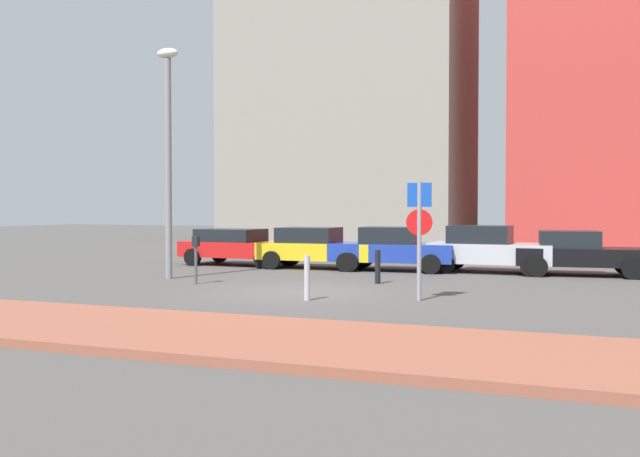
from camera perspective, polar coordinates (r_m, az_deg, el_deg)
The scene contains 13 objects.
ground_plane at distance 17.17m, azimuth -1.70°, elevation -5.37°, with size 120.00×120.00×0.00m, color #4C4947.
sidewalk_brick at distance 11.71m, azimuth -13.67°, elevation -8.36°, with size 40.00×3.39×0.14m, color #93513D.
parked_car_red at distance 25.51m, azimuth -6.95°, elevation -1.45°, with size 4.46×2.25×1.36m.
parked_car_yellow at distance 23.98m, azimuth -0.33°, elevation -1.57°, with size 4.18×2.10×1.45m.
parked_car_blue at distance 23.19m, azimuth 6.06°, elevation -1.67°, with size 4.27×2.20×1.49m.
parked_car_silver at distance 23.07m, azimuth 13.96°, elevation -1.63°, with size 4.01×2.14×1.56m.
parked_car_black at distance 22.87m, azimuth 20.90°, elevation -1.90°, with size 4.11×2.18×1.41m.
parking_sign_post at distance 15.62m, azimuth 8.35°, elevation 0.21°, with size 0.60×0.10×2.72m.
parking_meter at distance 19.24m, azimuth -10.40°, elevation -2.05°, with size 0.18×0.14×1.33m.
street_lamp at distance 20.97m, azimuth -12.66°, elevation 7.01°, with size 0.70×0.36×6.91m.
traffic_bollard_near at distance 19.12m, azimuth 4.88°, elevation -3.22°, with size 0.16×0.16×0.95m, color black.
traffic_bollard_mid at distance 15.54m, azimuth -1.10°, elevation -4.18°, with size 0.13×0.13×1.04m, color #B7B7BC.
building_under_construction at distance 46.90m, azimuth 2.91°, elevation 9.75°, with size 15.01×11.97×17.45m, color gray.
Camera 1 is at (6.55, -15.74, 2.09)m, focal length 38.04 mm.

